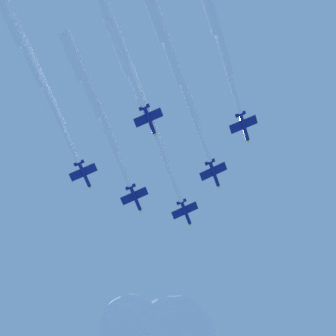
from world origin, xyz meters
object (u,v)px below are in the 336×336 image
(jet_starboard_inner, at_px, (172,58))
(jet_starboard_mid, at_px, (210,9))
(jet_lead, at_px, (138,92))
(jet_port_inner, at_px, (91,95))
(jet_port_mid, at_px, (32,62))

(jet_starboard_inner, relative_size, jet_starboard_mid, 1.07)
(jet_starboard_mid, bearing_deg, jet_starboard_inner, -91.60)
(jet_lead, relative_size, jet_port_inner, 1.17)
(jet_port_inner, bearing_deg, jet_lead, 142.38)
(jet_lead, height_order, jet_starboard_mid, jet_lead)
(jet_lead, distance_m, jet_starboard_inner, 14.32)
(jet_port_mid, bearing_deg, jet_starboard_mid, 124.56)
(jet_port_mid, bearing_deg, jet_starboard_inner, 138.73)
(jet_starboard_inner, height_order, jet_port_mid, jet_port_mid)
(jet_starboard_inner, bearing_deg, jet_port_inner, -62.83)
(jet_port_inner, bearing_deg, jet_port_mid, -11.06)
(jet_lead, xyz_separation_m, jet_starboard_inner, (-0.99, 14.10, -2.29))
(jet_lead, distance_m, jet_starboard_mid, 30.19)
(jet_starboard_inner, xyz_separation_m, jet_port_mid, (29.10, -25.53, 2.29))
(jet_lead, distance_m, jet_port_inner, 13.33)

